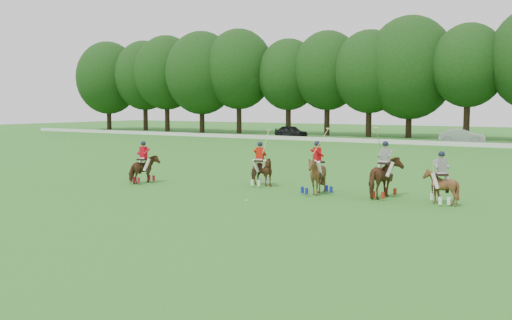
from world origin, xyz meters
The scene contains 11 objects.
ground centered at (0.00, 0.00, 0.00)m, with size 180.00×180.00×0.00m, color #297321.
tree_line centered at (0.26, 48.05, 8.23)m, with size 117.98×14.32×14.75m.
boundary_rail centered at (0.00, 38.00, 0.22)m, with size 120.00×0.10×0.44m, color white.
car_left centered at (-19.18, 42.50, 0.73)m, with size 1.73×4.30×1.47m, color black.
car_mid centered at (0.72, 42.50, 0.74)m, with size 1.56×4.48×1.48m, color #A2A2A7.
polo_red_a centered at (-6.12, 3.12, 0.76)m, with size 1.05×1.70×2.13m.
polo_red_b centered at (-0.66, 5.41, 0.76)m, with size 1.58×1.41×2.70m.
polo_red_c centered at (2.89, 4.43, 0.86)m, with size 1.97×2.01×2.91m.
polo_stripe_a centered at (5.73, 5.12, 0.89)m, with size 1.29×2.11×2.96m.
polo_stripe_b centered at (8.11, 4.89, 0.74)m, with size 1.62×1.66×2.12m.
polo_ball centered at (1.25, 1.27, 0.04)m, with size 0.09×0.09×0.09m, color white.
Camera 1 is at (13.81, -18.00, 3.95)m, focal length 40.00 mm.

